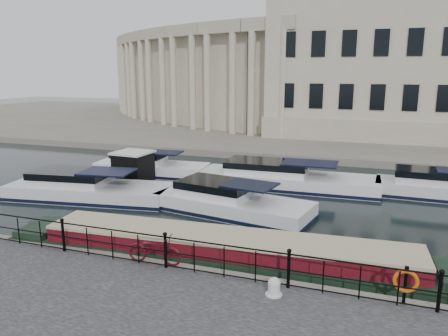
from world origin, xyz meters
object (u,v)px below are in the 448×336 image
Objects in this scene: bicycle at (154,249)px; harbour_hut at (134,171)px; narrowboat at (225,257)px; life_ring_post at (406,282)px; mooring_bollard at (274,287)px.

harbour_hut is at bearing 31.08° from bicycle.
narrowboat is at bearing -52.14° from bicycle.
life_ring_post is at bearing -31.48° from harbour_hut.
harbour_hut is at bearing 135.36° from mooring_bollard.
bicycle is 2.60m from narrowboat.
bicycle is at bearing 179.50° from life_ring_post.
life_ring_post is at bearing 10.69° from mooring_bollard.
bicycle reaches higher than mooring_bollard.
narrowboat is (-5.76, 1.70, -0.87)m from life_ring_post.
life_ring_post is (7.65, -0.07, 0.19)m from bicycle.
life_ring_post is 0.38× the size of harbour_hut.
narrowboat is 12.34m from harbour_hut.
mooring_bollard is at bearing -49.37° from narrowboat.
bicycle is 0.11× the size of narrowboat.
mooring_bollard is at bearing -102.70° from bicycle.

